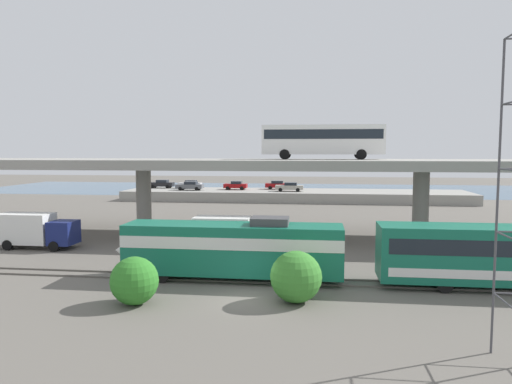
{
  "coord_description": "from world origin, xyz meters",
  "views": [
    {
      "loc": [
        3.85,
        -26.26,
        8.46
      ],
      "look_at": [
        -1.66,
        16.65,
        4.7
      ],
      "focal_mm": 33.41,
      "sensor_mm": 36.0,
      "label": 1
    }
  ],
  "objects_px": {
    "train_locomotive": "(222,246)",
    "parked_car_3": "(278,185)",
    "service_truck_west": "(35,230)",
    "parked_car_4": "(190,186)",
    "parked_car_0": "(161,184)",
    "service_truck_east": "(212,234)",
    "parked_car_2": "(190,184)",
    "parked_car_5": "(236,185)",
    "parked_car_1": "(290,187)",
    "transit_bus_on_overpass": "(323,139)"
  },
  "relations": [
    {
      "from": "service_truck_west",
      "to": "parked_car_1",
      "type": "relative_size",
      "value": 1.46
    },
    {
      "from": "transit_bus_on_overpass",
      "to": "parked_car_4",
      "type": "bearing_deg",
      "value": 125.23
    },
    {
      "from": "parked_car_4",
      "to": "parked_car_5",
      "type": "height_order",
      "value": "same"
    },
    {
      "from": "parked_car_4",
      "to": "parked_car_5",
      "type": "xyz_separation_m",
      "value": [
        7.65,
        2.17,
        -0.0
      ]
    },
    {
      "from": "parked_car_0",
      "to": "parked_car_3",
      "type": "xyz_separation_m",
      "value": [
        21.47,
        0.01,
        0.0
      ]
    },
    {
      "from": "parked_car_0",
      "to": "parked_car_2",
      "type": "relative_size",
      "value": 1.11
    },
    {
      "from": "parked_car_2",
      "to": "parked_car_4",
      "type": "height_order",
      "value": "same"
    },
    {
      "from": "transit_bus_on_overpass",
      "to": "parked_car_2",
      "type": "bearing_deg",
      "value": 123.4
    },
    {
      "from": "train_locomotive",
      "to": "parked_car_0",
      "type": "bearing_deg",
      "value": -67.6
    },
    {
      "from": "train_locomotive",
      "to": "parked_car_0",
      "type": "relative_size",
      "value": 3.34
    },
    {
      "from": "parked_car_3",
      "to": "parked_car_2",
      "type": "bearing_deg",
      "value": -178.57
    },
    {
      "from": "train_locomotive",
      "to": "parked_car_3",
      "type": "height_order",
      "value": "train_locomotive"
    },
    {
      "from": "transit_bus_on_overpass",
      "to": "parked_car_2",
      "type": "height_order",
      "value": "transit_bus_on_overpass"
    },
    {
      "from": "service_truck_west",
      "to": "parked_car_4",
      "type": "bearing_deg",
      "value": 86.63
    },
    {
      "from": "parked_car_1",
      "to": "service_truck_west",
      "type": "bearing_deg",
      "value": 64.7
    },
    {
      "from": "parked_car_0",
      "to": "parked_car_3",
      "type": "distance_m",
      "value": 21.47
    },
    {
      "from": "service_truck_east",
      "to": "parked_car_5",
      "type": "bearing_deg",
      "value": -82.82
    },
    {
      "from": "service_truck_east",
      "to": "parked_car_2",
      "type": "bearing_deg",
      "value": -72.71
    },
    {
      "from": "train_locomotive",
      "to": "parked_car_5",
      "type": "relative_size",
      "value": 3.79
    },
    {
      "from": "service_truck_west",
      "to": "parked_car_5",
      "type": "xyz_separation_m",
      "value": [
        10.11,
        43.94,
        0.8
      ]
    },
    {
      "from": "train_locomotive",
      "to": "parked_car_2",
      "type": "relative_size",
      "value": 3.69
    },
    {
      "from": "service_truck_east",
      "to": "parked_car_0",
      "type": "bearing_deg",
      "value": -66.8
    },
    {
      "from": "train_locomotive",
      "to": "parked_car_3",
      "type": "xyz_separation_m",
      "value": [
        -0.64,
        53.67,
        0.24
      ]
    },
    {
      "from": "service_truck_west",
      "to": "parked_car_5",
      "type": "height_order",
      "value": "parked_car_5"
    },
    {
      "from": "train_locomotive",
      "to": "service_truck_west",
      "type": "height_order",
      "value": "train_locomotive"
    },
    {
      "from": "service_truck_east",
      "to": "transit_bus_on_overpass",
      "type": "bearing_deg",
      "value": -131.78
    },
    {
      "from": "parked_car_0",
      "to": "parked_car_4",
      "type": "xyz_separation_m",
      "value": [
        6.47,
        -4.11,
        0.0
      ]
    },
    {
      "from": "service_truck_west",
      "to": "parked_car_1",
      "type": "distance_m",
      "value": 46.07
    },
    {
      "from": "service_truck_east",
      "to": "service_truck_west",
      "type": "bearing_deg",
      "value": 0.0
    },
    {
      "from": "parked_car_0",
      "to": "parked_car_4",
      "type": "bearing_deg",
      "value": 147.59
    },
    {
      "from": "transit_bus_on_overpass",
      "to": "service_truck_west",
      "type": "height_order",
      "value": "transit_bus_on_overpass"
    },
    {
      "from": "parked_car_2",
      "to": "train_locomotive",
      "type": "bearing_deg",
      "value": 107.32
    },
    {
      "from": "train_locomotive",
      "to": "parked_car_1",
      "type": "distance_m",
      "value": 49.46
    },
    {
      "from": "parked_car_3",
      "to": "parked_car_5",
      "type": "height_order",
      "value": "same"
    },
    {
      "from": "service_truck_east",
      "to": "parked_car_5",
      "type": "distance_m",
      "value": 44.29
    },
    {
      "from": "transit_bus_on_overpass",
      "to": "parked_car_3",
      "type": "height_order",
      "value": "transit_bus_on_overpass"
    },
    {
      "from": "parked_car_0",
      "to": "service_truck_west",
      "type": "bearing_deg",
      "value": 95.0
    },
    {
      "from": "parked_car_1",
      "to": "parked_car_5",
      "type": "bearing_deg",
      "value": -13.46
    },
    {
      "from": "parked_car_5",
      "to": "service_truck_east",
      "type": "bearing_deg",
      "value": 97.18
    },
    {
      "from": "parked_car_0",
      "to": "parked_car_5",
      "type": "bearing_deg",
      "value": 172.21
    },
    {
      "from": "train_locomotive",
      "to": "parked_car_4",
      "type": "bearing_deg",
      "value": -72.48
    },
    {
      "from": "parked_car_2",
      "to": "parked_car_4",
      "type": "relative_size",
      "value": 0.88
    },
    {
      "from": "parked_car_4",
      "to": "service_truck_east",
      "type": "bearing_deg",
      "value": 107.53
    },
    {
      "from": "train_locomotive",
      "to": "parked_car_0",
      "type": "distance_m",
      "value": 58.04
    },
    {
      "from": "parked_car_3",
      "to": "parked_car_4",
      "type": "height_order",
      "value": "same"
    },
    {
      "from": "service_truck_east",
      "to": "parked_car_0",
      "type": "distance_m",
      "value": 49.91
    },
    {
      "from": "parked_car_0",
      "to": "parked_car_3",
      "type": "relative_size",
      "value": 0.97
    },
    {
      "from": "train_locomotive",
      "to": "service_truck_east",
      "type": "relative_size",
      "value": 2.24
    },
    {
      "from": "parked_car_4",
      "to": "parked_car_0",
      "type": "bearing_deg",
      "value": -32.41
    },
    {
      "from": "transit_bus_on_overpass",
      "to": "parked_car_5",
      "type": "height_order",
      "value": "transit_bus_on_overpass"
    }
  ]
}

